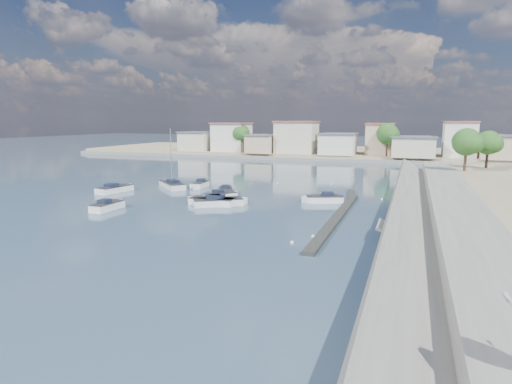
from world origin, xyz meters
TOP-DOWN VIEW (x-y plane):
  - ground at (0.00, 40.00)m, footprint 400.00×400.00m
  - seawall_walkway at (18.50, 13.00)m, footprint 5.00×90.00m
  - breakwater at (6.90, 12.69)m, footprint 2.00×31.02m
  - far_shore_land at (0.00, 92.00)m, footprint 160.00×40.00m
  - far_shore_quay at (0.00, 71.00)m, footprint 160.00×2.50m
  - far_town at (10.71, 76.92)m, footprint 113.01×12.80m
  - shore_trees at (8.34, 68.11)m, footprint 74.56×38.32m
  - motorboat_a at (-18.08, 5.79)m, footprint 1.72×4.74m
  - motorboat_b at (-8.68, 16.11)m, footprint 3.67×4.26m
  - motorboat_c at (-8.52, 12.36)m, footprint 6.13×2.14m
  - motorboat_d at (3.77, 18.28)m, footprint 4.98×3.33m
  - motorboat_e at (-25.10, 16.09)m, footprint 3.02×6.00m
  - motorboat_f at (-9.97, 20.04)m, footprint 3.43×4.66m
  - motorboat_g at (-15.81, 23.48)m, footprint 1.95×4.63m
  - motorboat_h at (-7.21, 12.38)m, footprint 6.07×5.14m
  - sailboat at (-19.86, 22.20)m, footprint 6.43×6.13m
  - mooring_buoys at (4.93, 16.40)m, footprint 17.97×33.41m

SIDE VIEW (x-z plane):
  - ground at x=0.00m, z-range 0.00..0.00m
  - mooring_buoys at x=4.93m, z-range -0.11..0.21m
  - breakwater at x=6.90m, z-range 0.00..0.35m
  - motorboat_d at x=3.77m, z-range -0.36..1.12m
  - motorboat_b at x=-8.68m, z-range -0.36..1.12m
  - motorboat_f at x=-9.97m, z-range -0.36..1.12m
  - motorboat_e at x=-25.10m, z-range -0.36..1.12m
  - motorboat_h at x=-7.21m, z-range -0.36..1.12m
  - motorboat_a at x=-18.08m, z-range -0.36..1.12m
  - motorboat_c at x=-8.52m, z-range -0.36..1.12m
  - motorboat_g at x=-15.81m, z-range -0.36..1.12m
  - far_shore_quay at x=0.00m, z-range 0.00..0.80m
  - sailboat at x=-19.86m, z-range -4.09..4.91m
  - far_shore_land at x=0.00m, z-range 0.00..1.40m
  - seawall_walkway at x=18.50m, z-range 0.00..1.80m
  - far_town at x=10.71m, z-range 0.76..9.11m
  - shore_trees at x=8.34m, z-range 2.26..10.18m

